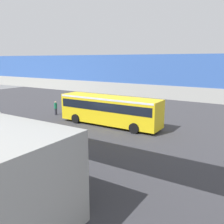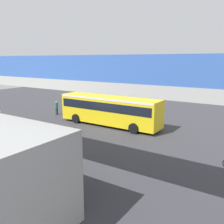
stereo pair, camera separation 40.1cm
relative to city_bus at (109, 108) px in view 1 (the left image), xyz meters
name	(u,v)px [view 1 (the left image)]	position (x,y,z in m)	size (l,w,h in m)	color
ground	(109,126)	(-0.08, 0.22, -1.88)	(80.00, 80.00, 0.00)	#38383D
city_bus	(109,108)	(0.00, 0.00, 0.00)	(11.54, 2.85, 3.15)	yellow
pedestrian	(56,108)	(8.62, -0.56, -1.00)	(0.38, 0.38, 1.79)	#2D2D38
lane_dash_leftmost	(154,125)	(-4.08, -2.69, -1.88)	(2.00, 0.20, 0.01)	silver
lane_dash_left	(122,120)	(-0.08, -2.69, -1.88)	(2.00, 0.20, 0.01)	silver
lane_dash_centre	(95,116)	(3.92, -2.69, -1.88)	(2.00, 0.20, 0.01)	silver
pedestrian_overpass	(10,85)	(-0.08, 11.85, 3.57)	(31.88, 2.60, 7.22)	#9E9E99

